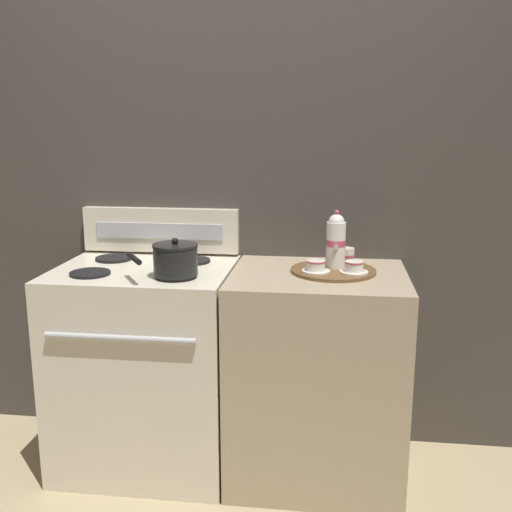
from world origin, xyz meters
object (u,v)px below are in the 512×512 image
Objects in this scene: saucepan at (175,259)px; serving_tray at (333,271)px; teapot at (336,241)px; teacup_left at (354,267)px; teacup_right at (316,266)px; creamer_jug at (346,255)px; stove at (147,366)px.

saucepan is 0.67m from serving_tray.
teapot is 2.09× the size of teacup_left.
creamer_jug reaches higher than teacup_right.
serving_tray is at bearing 15.10° from saucepan.
teacup_right is at bearing 11.57° from saucepan.
creamer_jug is (0.06, 0.12, 0.04)m from serving_tray.
stove is at bearing 142.22° from saucepan.
serving_tray is 5.10× the size of creamer_jug.
teapot is 0.14m from teacup_left.
teacup_left is 1.00× the size of teacup_right.
saucepan is 2.43× the size of teacup_left.
stove is 0.90m from teacup_right.
saucepan is at bearing -164.90° from serving_tray.
teacup_right is at bearing -141.88° from serving_tray.
saucepan is at bearing -162.71° from teapot.
creamer_jug is (0.88, 0.15, 0.50)m from stove.
serving_tray is (0.64, 0.17, -0.07)m from saucepan.
stove is at bearing -175.76° from teapot.
teacup_right reaches higher than stove.
creamer_jug reaches higher than serving_tray.
stove is 3.74× the size of teapot.
teapot reaches higher than creamer_jug.
teacup_left is (0.72, 0.12, -0.04)m from saucepan.
serving_tray is 3.03× the size of teacup_right.
creamer_jug is at bearing 22.67° from saucepan.
teacup_right is at bearing -1.82° from stove.
teacup_left is at bearing 1.91° from teacup_right.
teacup_left is at bearing -46.12° from teapot.
teapot is at bearing 133.88° from teacup_left.
creamer_jug is at bearing 64.57° from serving_tray.
saucepan reaches higher than creamer_jug.
serving_tray is (0.82, 0.03, 0.46)m from stove.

